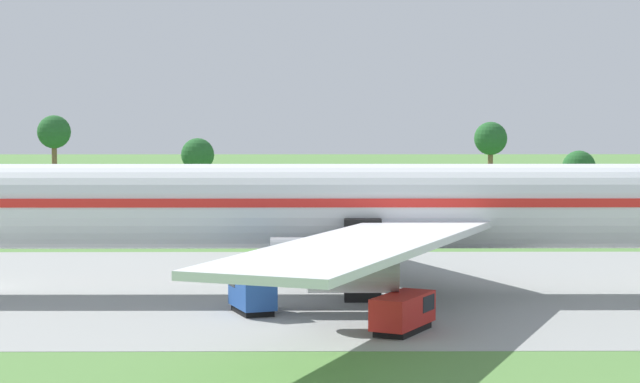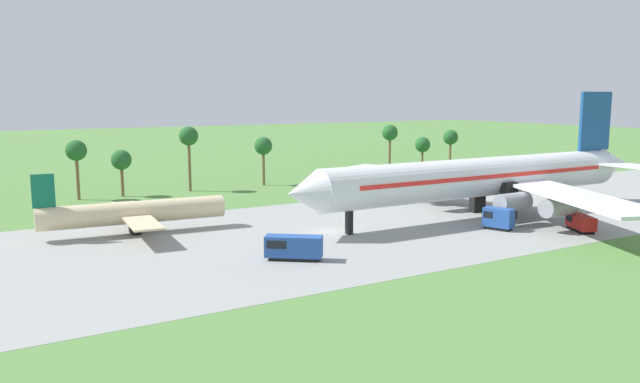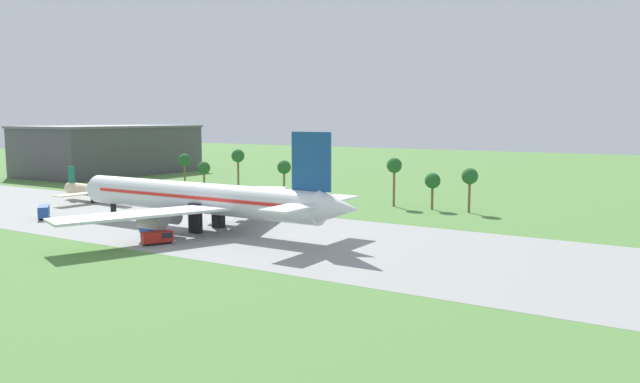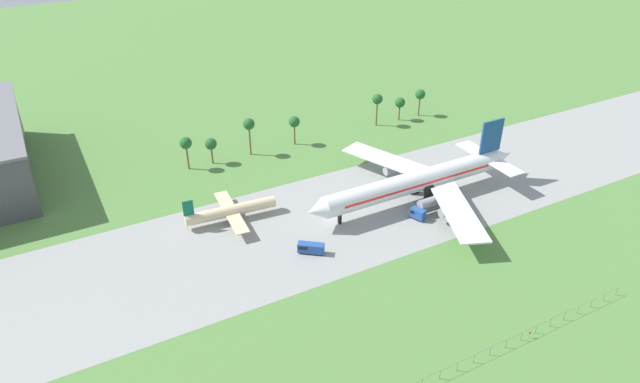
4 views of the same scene
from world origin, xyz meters
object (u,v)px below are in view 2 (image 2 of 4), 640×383
at_px(jet_airliner, 489,177).
at_px(regional_aircraft, 133,213).
at_px(fuel_truck, 498,218).
at_px(baggage_tug, 292,247).
at_px(catering_van, 580,222).

relative_size(jet_airliner, regional_aircraft, 2.80).
bearing_deg(regional_aircraft, jet_airliner, -16.82).
bearing_deg(fuel_truck, baggage_tug, 179.82).
relative_size(baggage_tug, catering_van, 1.16).
distance_m(jet_airliner, baggage_tug, 38.37).
distance_m(regional_aircraft, fuel_truck, 48.49).
xyz_separation_m(baggage_tug, fuel_truck, (31.41, -0.10, 0.12)).
relative_size(baggage_tug, fuel_truck, 1.44).
bearing_deg(catering_van, baggage_tug, 170.97).
bearing_deg(baggage_tug, regional_aircraft, 117.31).
bearing_deg(catering_van, jet_airliner, 101.74).
xyz_separation_m(regional_aircraft, fuel_truck, (42.96, -22.46, -1.21)).
height_order(fuel_truck, catering_van, fuel_truck).
relative_size(regional_aircraft, baggage_tug, 3.87).
bearing_deg(jet_airliner, regional_aircraft, 163.18).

